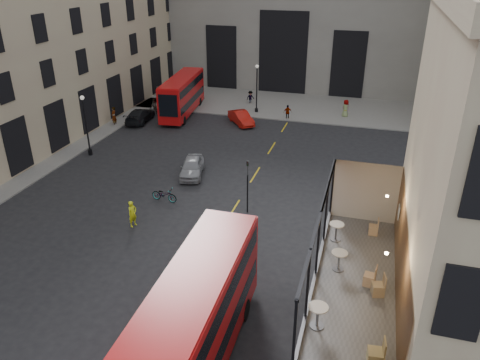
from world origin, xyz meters
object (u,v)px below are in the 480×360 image
(bus_far, at_px, (182,94))
(cafe_chair_b, at_px, (370,279))
(street_lamp_b, at_px, (257,92))
(cafe_table_near, at_px, (318,313))
(car_b, at_px, (241,118))
(pedestrian_a, at_px, (155,106))
(pedestrian_d, at_px, (346,109))
(car_a, at_px, (192,167))
(cyclist, at_px, (133,214))
(pedestrian_b, at_px, (250,98))
(traffic_light_near, at_px, (248,180))
(pedestrian_e, at_px, (114,116))
(cafe_chair_a, at_px, (376,357))
(car_c, at_px, (140,115))
(bus_near, at_px, (192,325))
(traffic_light_far, at_px, (158,100))
(cafe_chair_d, at_px, (374,229))
(pedestrian_c, at_px, (288,112))
(street_lamp_a, at_px, (87,129))
(cafe_chair_c, at_px, (378,289))
(cafe_table_far, at_px, (336,229))
(bicycle, at_px, (164,195))
(cafe_table_mid, at_px, (339,258))

(bus_far, distance_m, cafe_chair_b, 37.57)
(street_lamp_b, bearing_deg, cafe_table_near, -72.71)
(car_b, distance_m, pedestrian_a, 10.17)
(pedestrian_d, height_order, cafe_table_near, cafe_table_near)
(car_a, bearing_deg, cyclist, -109.42)
(street_lamp_b, height_order, pedestrian_b, street_lamp_b)
(traffic_light_near, height_order, car_b, traffic_light_near)
(pedestrian_e, relative_size, cafe_chair_a, 2.06)
(car_c, bearing_deg, car_b, -173.22)
(bus_far, height_order, cafe_chair_a, cafe_chair_a)
(traffic_light_near, height_order, bus_near, bus_near)
(car_b, xyz_separation_m, cyclist, (-1.05, -21.57, 0.21))
(traffic_light_far, distance_m, cafe_chair_d, 32.82)
(bus_near, relative_size, pedestrian_c, 7.41)
(traffic_light_near, distance_m, street_lamp_b, 22.56)
(cafe_table_near, xyz_separation_m, cafe_chair_b, (1.60, 2.75, -0.29))
(pedestrian_a, bearing_deg, cafe_table_near, -45.27)
(street_lamp_a, xyz_separation_m, pedestrian_d, (20.64, 17.11, -1.42))
(street_lamp_b, height_order, car_b, street_lamp_b)
(pedestrian_c, relative_size, cafe_chair_c, 1.81)
(traffic_light_far, xyz_separation_m, car_c, (-2.00, -0.50, -1.73))
(bus_near, relative_size, cafe_chair_c, 13.41)
(cyclist, bearing_deg, cafe_table_far, -94.40)
(street_lamp_a, relative_size, cafe_table_near, 6.36)
(pedestrian_b, xyz_separation_m, cafe_table_far, (12.98, -34.14, 4.33))
(car_a, distance_m, pedestrian_d, 21.30)
(pedestrian_b, relative_size, cafe_chair_d, 2.01)
(bus_far, xyz_separation_m, car_b, (7.12, -1.55, -1.63))
(bus_far, height_order, bicycle, bus_far)
(traffic_light_far, height_order, cafe_chair_a, cafe_chair_a)
(bicycle, xyz_separation_m, cafe_chair_a, (14.45, -15.68, 4.38))
(cyclist, bearing_deg, cafe_table_near, -112.11)
(street_lamp_b, bearing_deg, cafe_chair_c, -68.82)
(car_c, bearing_deg, cafe_table_mid, 124.91)
(car_c, bearing_deg, cafe_table_near, 121.10)
(bus_far, xyz_separation_m, cafe_chair_c, (21.02, -31.74, 2.56))
(pedestrian_c, bearing_deg, traffic_light_far, -2.55)
(bus_far, xyz_separation_m, cafe_table_near, (19.10, -34.00, 2.85))
(street_lamp_b, xyz_separation_m, pedestrian_d, (9.64, 1.11, -1.42))
(traffic_light_near, distance_m, cafe_chair_d, 11.73)
(traffic_light_near, xyz_separation_m, bicycle, (-6.11, -0.10, -1.91))
(street_lamp_a, distance_m, pedestrian_d, 26.85)
(cafe_table_near, bearing_deg, cafe_chair_c, 49.58)
(cyclist, distance_m, pedestrian_b, 28.81)
(street_lamp_b, xyz_separation_m, cyclist, (-1.61, -25.79, -1.51))
(bus_far, height_order, cafe_table_near, cafe_table_near)
(street_lamp_b, height_order, cafe_table_mid, cafe_table_mid)
(car_a, bearing_deg, traffic_light_far, 111.59)
(cafe_chair_a, distance_m, cafe_chair_c, 3.36)
(car_c, bearing_deg, bicycle, 116.86)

